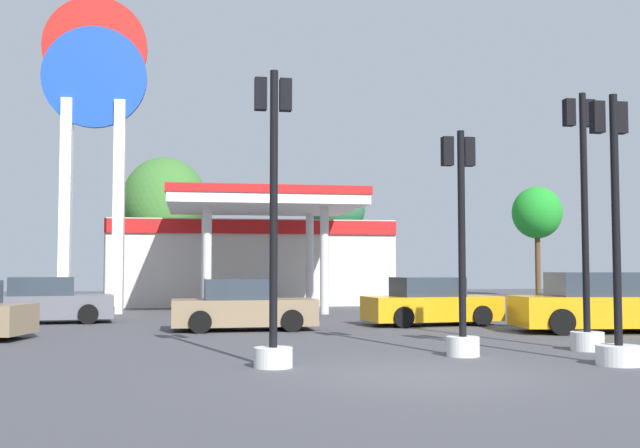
% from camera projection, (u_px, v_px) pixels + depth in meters
% --- Properties ---
extents(ground_plane, '(90.00, 90.00, 0.00)m').
position_uv_depth(ground_plane, '(426.00, 375.00, 11.94)').
color(ground_plane, '#47474C').
rests_on(ground_plane, ground).
extents(gas_station, '(12.60, 12.76, 4.59)m').
position_uv_depth(gas_station, '(250.00, 258.00, 34.80)').
color(gas_station, beige).
rests_on(gas_station, ground).
extents(station_pole_sign, '(3.84, 0.56, 11.89)m').
position_uv_depth(station_pole_sign, '(94.00, 112.00, 28.06)').
color(station_pole_sign, white).
rests_on(station_pole_sign, ground).
extents(car_0, '(3.94, 1.86, 1.40)m').
position_uv_depth(car_0, '(243.00, 307.00, 20.51)').
color(car_0, black).
rests_on(car_0, ground).
extents(car_1, '(4.10, 2.11, 1.42)m').
position_uv_depth(car_1, '(431.00, 303.00, 22.33)').
color(car_1, black).
rests_on(car_1, ground).
extents(car_3, '(4.59, 2.40, 1.58)m').
position_uv_depth(car_3, '(598.00, 305.00, 19.92)').
color(car_3, black).
rests_on(car_3, ground).
extents(car_4, '(4.14, 2.22, 1.42)m').
position_uv_depth(car_4, '(46.00, 302.00, 23.11)').
color(car_4, black).
rests_on(car_4, ground).
extents(car_5, '(4.12, 2.30, 1.39)m').
position_uv_depth(car_5, '(602.00, 300.00, 25.15)').
color(car_5, black).
rests_on(car_5, ground).
extents(traffic_signal_0, '(0.67, 0.69, 5.13)m').
position_uv_depth(traffic_signal_0, '(273.00, 255.00, 12.97)').
color(traffic_signal_0, silver).
rests_on(traffic_signal_0, ground).
extents(traffic_signal_1, '(0.65, 0.67, 4.37)m').
position_uv_depth(traffic_signal_1, '(461.00, 271.00, 14.59)').
color(traffic_signal_1, silver).
rests_on(traffic_signal_1, ground).
extents(traffic_signal_2, '(0.67, 0.69, 5.35)m').
position_uv_depth(traffic_signal_2, '(585.00, 257.00, 15.59)').
color(traffic_signal_2, silver).
rests_on(traffic_signal_2, ground).
extents(traffic_signal_3, '(0.78, 0.78, 4.78)m').
position_uv_depth(traffic_signal_3, '(616.00, 278.00, 13.25)').
color(traffic_signal_3, silver).
rests_on(traffic_signal_3, ground).
extents(tree_1, '(4.41, 4.41, 7.55)m').
position_uv_depth(tree_1, '(164.00, 201.00, 39.94)').
color(tree_1, brown).
rests_on(tree_1, ground).
extents(tree_2, '(3.25, 3.25, 6.26)m').
position_uv_depth(tree_2, '(336.00, 211.00, 41.93)').
color(tree_2, brown).
rests_on(tree_2, ground).
extents(tree_3, '(2.95, 2.95, 6.55)m').
position_uv_depth(tree_3, '(537.00, 213.00, 45.06)').
color(tree_3, brown).
rests_on(tree_3, ground).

